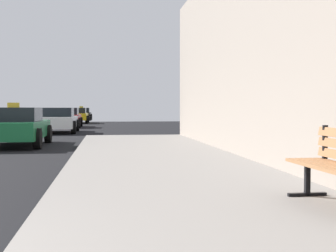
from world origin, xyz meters
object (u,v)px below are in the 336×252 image
at_px(car_red, 66,117).
at_px(car_black, 81,114).
at_px(car_green, 15,126).
at_px(car_yellow, 76,115).
at_px(car_white, 57,120).

relative_size(car_red, car_black, 0.92).
xyz_separation_m(car_green, car_red, (0.42, 14.90, -0.00)).
relative_size(car_green, car_yellow, 0.94).
relative_size(car_yellow, car_black, 1.00).
bearing_deg(car_green, car_red, 88.39).
xyz_separation_m(car_green, car_black, (0.55, 31.55, 0.00)).
bearing_deg(car_yellow, car_green, -91.34).
bearing_deg(car_yellow, car_red, -90.83).
distance_m(car_yellow, car_black, 8.52).
bearing_deg(car_red, car_black, 89.54).
height_order(car_green, car_white, car_green).
xyz_separation_m(car_red, car_black, (0.13, 16.65, 0.00)).
bearing_deg(car_green, car_white, 86.40).
xyz_separation_m(car_red, car_yellow, (0.12, 8.12, 0.00)).
distance_m(car_red, car_yellow, 8.12).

